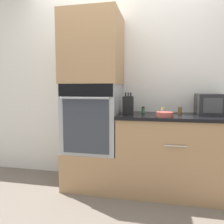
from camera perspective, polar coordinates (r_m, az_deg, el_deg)
The scene contains 12 objects.
ground_plane at distance 2.55m, azimuth 0.82°, elevation -21.68°, with size 12.00×12.00×0.00m, color #6B6056.
wall_back at distance 2.88m, azimuth 3.27°, elevation 7.31°, with size 8.00×0.05×2.50m.
oven_cabinet_base at distance 2.80m, azimuth -4.76°, elevation -14.13°, with size 0.65×0.60×0.44m.
wall_oven at distance 2.65m, azimuth -4.90°, elevation -1.42°, with size 0.63×0.64×0.80m.
oven_cabinet_upper at distance 2.67m, azimuth -5.03°, elevation 15.92°, with size 0.65×0.60×0.81m.
counter_unit at distance 2.63m, azimuth 15.65°, elevation -10.47°, with size 1.25×0.63×0.90m.
microwave at distance 2.67m, azimuth 24.38°, elevation 1.82°, with size 0.30×0.35×0.24m.
knife_block at distance 2.57m, azimuth 4.23°, elevation 1.86°, with size 0.12×0.11×0.25m.
bowl at distance 2.36m, azimuth 13.58°, elevation -0.58°, with size 0.18×0.18×0.05m.
condiment_jar_near at distance 2.71m, azimuth 8.13°, elevation 0.59°, with size 0.04×0.04×0.07m.
condiment_jar_mid at distance 2.50m, azimuth 13.10°, elevation 0.13°, with size 0.04×0.04×0.08m.
condiment_jar_far at distance 2.62m, azimuth 17.31°, elevation 0.58°, with size 0.04×0.04×0.11m.
Camera 1 is at (0.43, -2.22, 1.18)m, focal length 35.00 mm.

